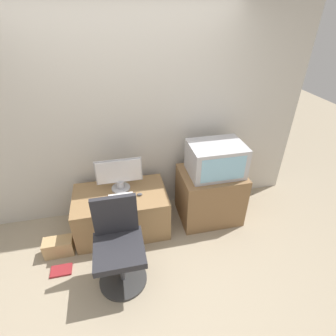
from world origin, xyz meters
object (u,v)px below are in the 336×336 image
at_px(main_monitor, 119,175).
at_px(book, 61,270).
at_px(crt_tv, 216,159).
at_px(cardboard_box_lower, 59,247).
at_px(keyboard, 121,196).
at_px(mouse, 140,194).
at_px(office_chair, 119,247).

relative_size(main_monitor, book, 2.46).
relative_size(main_monitor, crt_tv, 0.84).
relative_size(cardboard_box_lower, book, 1.47).
xyz_separation_m(keyboard, mouse, (0.21, -0.02, 0.01)).
height_order(crt_tv, book, crt_tv).
distance_m(crt_tv, book, 2.11).
xyz_separation_m(keyboard, crt_tv, (1.15, 0.05, 0.32)).
height_order(crt_tv, office_chair, crt_tv).
height_order(keyboard, office_chair, office_chair).
distance_m(cardboard_box_lower, book, 0.28).
xyz_separation_m(cardboard_box_lower, book, (0.04, -0.26, -0.09)).
bearing_deg(mouse, book, -155.15).
distance_m(main_monitor, cardboard_box_lower, 1.06).
xyz_separation_m(crt_tv, office_chair, (-1.22, -0.69, -0.44)).
xyz_separation_m(main_monitor, office_chair, (-0.08, -0.80, -0.31)).
bearing_deg(keyboard, mouse, -5.35).
xyz_separation_m(office_chair, book, (-0.64, 0.19, -0.42)).
distance_m(main_monitor, office_chair, 0.86).
xyz_separation_m(main_monitor, keyboard, (-0.01, -0.16, -0.19)).
height_order(main_monitor, keyboard, main_monitor).
relative_size(keyboard, book, 1.30).
height_order(keyboard, cardboard_box_lower, keyboard).
bearing_deg(office_chair, cardboard_box_lower, 146.58).
relative_size(crt_tv, book, 2.92).
relative_size(office_chair, book, 4.27).
distance_m(crt_tv, office_chair, 1.47).
distance_m(mouse, crt_tv, 0.99).
distance_m(main_monitor, mouse, 0.33).
distance_m(office_chair, cardboard_box_lower, 0.88).
bearing_deg(crt_tv, book, -164.95).
bearing_deg(mouse, keyboard, 174.65).
bearing_deg(mouse, crt_tv, 4.32).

